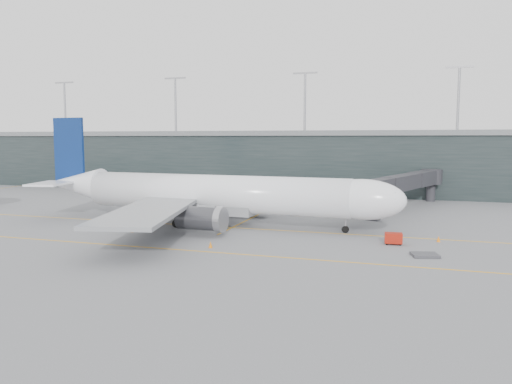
% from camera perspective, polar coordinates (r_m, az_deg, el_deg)
% --- Properties ---
extents(ground, '(320.00, 320.00, 0.00)m').
position_cam_1_polar(ground, '(80.83, -5.10, -3.41)').
color(ground, slate).
rests_on(ground, ground).
extents(taxiline_a, '(160.00, 0.25, 0.02)m').
position_cam_1_polar(taxiline_a, '(77.20, -6.24, -3.86)').
color(taxiline_a, orange).
rests_on(taxiline_a, ground).
extents(taxiline_b, '(160.00, 0.25, 0.02)m').
position_cam_1_polar(taxiline_b, '(63.16, -12.10, -6.22)').
color(taxiline_b, orange).
rests_on(taxiline_b, ground).
extents(taxiline_lead_main, '(0.25, 60.00, 0.02)m').
position_cam_1_polar(taxiline_lead_main, '(97.95, 2.10, -1.70)').
color(taxiline_lead_main, orange).
rests_on(taxiline_lead_main, ground).
extents(terminal, '(240.00, 36.00, 29.00)m').
position_cam_1_polar(terminal, '(135.23, 4.33, 3.70)').
color(terminal, black).
rests_on(terminal, ground).
extents(main_aircraft, '(60.28, 56.64, 16.91)m').
position_cam_1_polar(main_aircraft, '(77.79, -4.99, -0.25)').
color(main_aircraft, white).
rests_on(main_aircraft, ground).
extents(jet_bridge, '(17.49, 44.57, 6.86)m').
position_cam_1_polar(jet_bridge, '(97.56, 15.46, 1.08)').
color(jet_bridge, '#2A292E').
rests_on(jet_bridge, ground).
extents(gse_cart, '(2.27, 1.56, 1.47)m').
position_cam_1_polar(gse_cart, '(65.72, 15.44, -5.10)').
color(gse_cart, '#9D180B').
rests_on(gse_cart, ground).
extents(baggage_dolly, '(3.40, 2.98, 0.29)m').
position_cam_1_polar(baggage_dolly, '(60.41, 18.74, -6.82)').
color(baggage_dolly, '#3B3B41').
rests_on(baggage_dolly, ground).
extents(uld_a, '(2.05, 1.74, 1.67)m').
position_cam_1_polar(uld_a, '(91.35, -6.05, -1.75)').
color(uld_a, '#37383D').
rests_on(uld_a, ground).
extents(uld_b, '(2.05, 1.77, 1.65)m').
position_cam_1_polar(uld_b, '(91.65, -3.50, -1.71)').
color(uld_b, '#37383D').
rests_on(uld_b, ground).
extents(uld_c, '(2.00, 1.71, 1.63)m').
position_cam_1_polar(uld_c, '(91.03, -3.20, -1.77)').
color(uld_c, '#37383D').
rests_on(uld_c, ground).
extents(cone_nose, '(0.49, 0.49, 0.77)m').
position_cam_1_polar(cone_nose, '(69.21, 20.14, -5.06)').
color(cone_nose, orange).
rests_on(cone_nose, ground).
extents(cone_wing_stbd, '(0.50, 0.50, 0.80)m').
position_cam_1_polar(cone_wing_stbd, '(61.81, -5.22, -6.01)').
color(cone_wing_stbd, orange).
rests_on(cone_wing_stbd, ground).
extents(cone_wing_port, '(0.48, 0.48, 0.77)m').
position_cam_1_polar(cone_wing_port, '(88.69, 4.69, -2.30)').
color(cone_wing_port, red).
rests_on(cone_wing_port, ground).
extents(cone_tail, '(0.50, 0.50, 0.80)m').
position_cam_1_polar(cone_tail, '(73.78, -13.92, -4.17)').
color(cone_tail, orange).
rests_on(cone_tail, ground).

